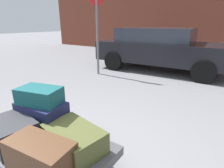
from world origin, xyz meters
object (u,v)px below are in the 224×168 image
Objects in this scene: suitcase_olive_center at (74,139)px; suitcase_charcoal_rear_left at (12,132)px; duffel_bag_brown_front_left at (41,156)px; duffel_bag_navy_front_right at (43,116)px; duffel_bag_teal_topmost_pile at (40,95)px; parked_car at (160,48)px; no_parking_sign at (97,23)px; luggage_cart at (50,152)px.

suitcase_charcoal_rear_left is at bearing -143.71° from suitcase_olive_center.
suitcase_charcoal_rear_left is 0.87× the size of duffel_bag_brown_front_left.
duffel_bag_brown_front_left is (0.57, -0.06, 0.01)m from suitcase_charcoal_rear_left.
duffel_bag_navy_front_right is 0.67m from duffel_bag_brown_front_left.
duffel_bag_teal_topmost_pile is 0.11× the size of parked_car.
duffel_bag_brown_front_left is at bearing -42.98° from duffel_bag_navy_front_right.
luggage_cart is at bearing -59.63° from no_parking_sign.
parked_car is at bearing 101.94° from suitcase_charcoal_rear_left.
no_parking_sign reaches higher than suitcase_olive_center.
suitcase_olive_center is 0.14× the size of parked_car.
duffel_bag_navy_front_right reaches higher than duffel_bag_brown_front_left.
no_parking_sign is (-1.72, 3.73, 1.09)m from suitcase_charcoal_rear_left.
suitcase_charcoal_rear_left is 0.68m from suitcase_olive_center.
suitcase_charcoal_rear_left is 0.12× the size of parked_car.
suitcase_charcoal_rear_left is (-0.36, -0.17, 0.20)m from luggage_cart.
luggage_cart is at bearing -34.17° from duffel_bag_navy_front_right.
no_parking_sign is (-2.29, 3.79, 1.09)m from duffel_bag_brown_front_left.
luggage_cart is 4.32m from no_parking_sign.
parked_car is at bearing 47.89° from no_parking_sign.
luggage_cart is 0.30× the size of parked_car.
suitcase_charcoal_rear_left is at bearing 168.00° from duffel_bag_brown_front_left.
suitcase_charcoal_rear_left reaches higher than luggage_cart.
duffel_bag_teal_topmost_pile is at bearing -175.28° from suitcase_olive_center.
duffel_bag_navy_front_right is at bearing 91.97° from suitcase_charcoal_rear_left.
luggage_cart is 0.45m from suitcase_charcoal_rear_left.
duffel_bag_navy_front_right is 0.89× the size of suitcase_olive_center.
suitcase_charcoal_rear_left is 4.25m from no_parking_sign.
duffel_bag_teal_topmost_pile is 0.19× the size of no_parking_sign.
suitcase_olive_center is 0.65m from duffel_bag_teal_topmost_pile.
no_parking_sign is at bearing 123.93° from suitcase_charcoal_rear_left.
luggage_cart is at bearing -83.13° from parked_car.
no_parking_sign is at bearing 120.37° from luggage_cart.
duffel_bag_teal_topmost_pile is (-0.52, 0.41, 0.30)m from duffel_bag_brown_front_left.
parked_car is 2.32m from no_parking_sign.
suitcase_charcoal_rear_left is at bearing -87.20° from parked_car.
duffel_bag_navy_front_right reaches higher than suitcase_charcoal_rear_left.
luggage_cart is 2.09× the size of suitcase_olive_center.
no_parking_sign is (-1.77, 3.38, 1.05)m from duffel_bag_navy_front_right.
duffel_bag_teal_topmost_pile is (-0.32, 0.18, 0.51)m from luggage_cart.
duffel_bag_navy_front_right is at bearing 135.86° from duffel_bag_brown_front_left.
no_parking_sign is at bearing 112.92° from duffel_bag_navy_front_right.
duffel_bag_navy_front_right is at bearing 150.52° from luggage_cart.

